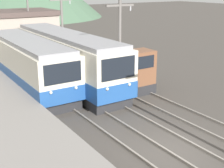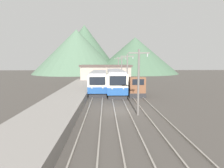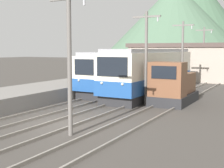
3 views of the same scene
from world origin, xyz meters
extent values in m
plane|color=#47423D|center=(0.00, 0.00, 0.00)|extent=(200.00, 200.00, 0.00)
cube|color=gray|center=(-3.32, 0.00, 0.07)|extent=(0.10, 60.00, 0.14)
cube|color=gray|center=(-1.88, 0.00, 0.07)|extent=(0.10, 60.00, 0.14)
cube|color=gray|center=(-0.52, 0.00, 0.07)|extent=(0.10, 60.00, 0.14)
cube|color=gray|center=(0.92, 0.00, 0.07)|extent=(0.10, 60.00, 0.14)
cube|color=gray|center=(2.48, 0.00, 0.07)|extent=(0.10, 60.00, 0.14)
cube|color=gray|center=(3.92, 0.00, 0.07)|extent=(0.10, 60.00, 0.14)
cube|color=#28282B|center=(-2.60, 12.38, 0.35)|extent=(2.58, 11.50, 0.70)
cube|color=silver|center=(-2.60, 12.38, 2.01)|extent=(2.80, 11.97, 2.62)
cube|color=#235199|center=(-2.60, 12.38, 1.17)|extent=(2.84, 12.01, 0.94)
cube|color=black|center=(-2.60, 6.36, 2.54)|extent=(2.24, 0.06, 1.15)
sphere|color=silver|center=(-3.37, 6.35, 1.54)|extent=(0.18, 0.18, 0.18)
sphere|color=silver|center=(-1.83, 6.35, 1.54)|extent=(0.18, 0.18, 0.18)
cube|color=#939399|center=(-2.60, 12.38, 3.46)|extent=(2.46, 11.50, 0.28)
cube|color=#28282B|center=(0.20, 12.02, 0.35)|extent=(2.58, 13.45, 0.70)
cube|color=silver|center=(0.20, 12.02, 2.14)|extent=(2.80, 14.01, 2.87)
cube|color=#235199|center=(0.20, 12.02, 1.22)|extent=(2.84, 14.05, 1.03)
cube|color=black|center=(0.20, 4.98, 2.71)|extent=(2.24, 0.06, 1.26)
sphere|color=silver|center=(-0.57, 4.97, 1.62)|extent=(0.18, 0.18, 0.18)
sphere|color=silver|center=(0.97, 4.97, 1.62)|extent=(0.18, 0.18, 0.18)
cube|color=#939399|center=(0.20, 12.02, 3.71)|extent=(2.46, 13.45, 0.28)
cube|color=#28282B|center=(3.20, 8.76, 0.35)|extent=(2.40, 4.60, 0.70)
cube|color=brown|center=(3.20, 7.19, 1.85)|extent=(2.28, 1.47, 2.30)
cube|color=black|center=(3.20, 6.44, 2.36)|extent=(1.68, 0.04, 0.83)
cube|color=brown|center=(3.20, 9.49, 1.40)|extent=(1.92, 3.03, 1.40)
cylinder|color=black|center=(3.20, 9.49, 2.35)|extent=(0.16, 0.16, 0.50)
cylinder|color=slate|center=(1.70, -1.60, 3.18)|extent=(0.20, 0.20, 6.36)
cylinder|color=#B2B2B7|center=(2.50, -1.60, 5.81)|extent=(0.10, 0.10, 0.30)
cylinder|color=slate|center=(1.70, 7.08, 3.18)|extent=(0.20, 0.20, 6.36)
cube|color=slate|center=(1.70, 7.08, 6.01)|extent=(2.00, 0.12, 0.12)
cylinder|color=#B2B2B7|center=(2.50, 7.08, 5.81)|extent=(0.10, 0.10, 0.30)
cylinder|color=slate|center=(1.70, 15.76, 3.18)|extent=(0.20, 0.20, 6.36)
cube|color=slate|center=(1.70, 15.76, 6.01)|extent=(2.00, 0.12, 0.12)
cylinder|color=#B2B2B7|center=(2.50, 15.76, 5.81)|extent=(0.10, 0.10, 0.30)
cylinder|color=slate|center=(1.70, 24.45, 3.18)|extent=(0.20, 0.20, 6.36)
cube|color=slate|center=(1.70, 24.45, 6.01)|extent=(2.00, 0.12, 0.12)
cylinder|color=#B2B2B7|center=(2.50, 24.45, 5.81)|extent=(0.10, 0.10, 0.30)
cube|color=#AD9E8E|center=(-1.36, 26.00, 2.02)|extent=(12.00, 6.00, 4.04)
cube|color=#51423D|center=(-1.36, 26.00, 4.29)|extent=(12.60, 6.30, 0.50)
cone|color=#47664C|center=(-12.28, 75.61, 12.21)|extent=(36.87, 36.87, 24.43)
cone|color=#517056|center=(-14.83, 65.42, 10.16)|extent=(40.23, 40.23, 20.33)
camera|label=1|loc=(-9.39, -9.07, 7.19)|focal=50.00mm
camera|label=2|loc=(-1.45, -18.06, 5.12)|focal=28.00mm
camera|label=3|loc=(9.90, -12.66, 3.87)|focal=50.00mm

